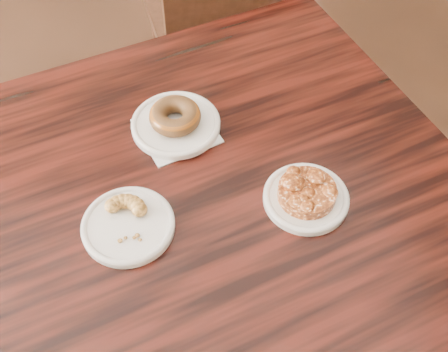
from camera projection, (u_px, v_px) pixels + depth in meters
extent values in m
plane|color=black|center=(141.00, 333.00, 1.64)|extent=(5.00, 5.00, 0.00)
cube|color=black|center=(220.00, 286.00, 1.33)|extent=(1.14, 1.14, 0.75)
cube|color=silver|center=(176.00, 131.00, 1.12)|extent=(0.18, 0.18, 0.00)
cylinder|color=white|center=(176.00, 124.00, 1.12)|extent=(0.18, 0.18, 0.01)
cylinder|color=silver|center=(128.00, 226.00, 0.98)|extent=(0.16, 0.16, 0.01)
cylinder|color=white|center=(306.00, 198.00, 1.01)|extent=(0.16, 0.16, 0.01)
torus|color=brown|center=(175.00, 116.00, 1.10)|extent=(0.10, 0.10, 0.04)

